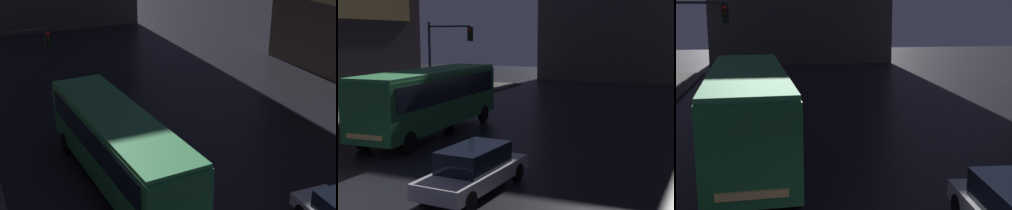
# 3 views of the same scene
# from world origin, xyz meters

# --- Properties ---
(bus_near) EXTENTS (3.09, 11.05, 3.30)m
(bus_near) POSITION_xyz_m (-2.25, 9.81, 2.04)
(bus_near) COLOR #236B38
(bus_near) RESTS_ON ground
(car_taxi) EXTENTS (1.97, 4.76, 1.51)m
(car_taxi) POSITION_xyz_m (3.95, 2.67, 0.77)
(car_taxi) COLOR #B7B7BC
(car_taxi) RESTS_ON ground
(traffic_light_main) EXTENTS (3.34, 0.35, 5.93)m
(traffic_light_main) POSITION_xyz_m (-5.44, 16.49, 4.03)
(traffic_light_main) COLOR #2D2D2D
(traffic_light_main) RESTS_ON ground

